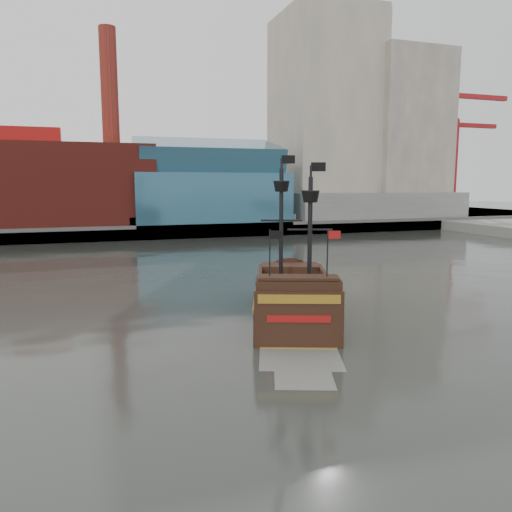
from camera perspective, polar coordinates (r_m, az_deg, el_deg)
name	(u,v)px	position (r m, az deg, el deg)	size (l,w,h in m)	color
ground	(310,343)	(32.35, 6.23, -9.89)	(400.00, 400.00, 0.00)	#292C26
promenade_far	(146,222)	(120.88, -12.45, 3.84)	(220.00, 60.00, 2.00)	slate
seawall	(164,232)	(91.69, -10.42, 2.70)	(220.00, 1.00, 2.60)	#4C4C49
skyline	(171,116)	(114.78, -9.73, 15.47)	(149.00, 45.00, 62.00)	brown
crane_a	(453,148)	(143.35, 21.58, 11.38)	(22.50, 4.00, 32.25)	slate
crane_b	(456,164)	(157.00, 21.85, 9.76)	(19.10, 4.00, 26.25)	slate
pirate_ship	(293,304)	(37.35, 4.29, -5.49)	(10.84, 18.16, 13.06)	black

